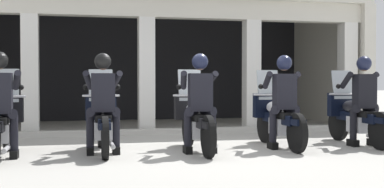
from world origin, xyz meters
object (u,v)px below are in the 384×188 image
Objects in this scene: police_officer_far_right at (363,93)px; motorcycle_far_left at (3,123)px; police_officer_far_left at (0,95)px; motorcycle_right at (277,118)px; police_officer_right at (284,93)px; motorcycle_far_right at (355,117)px; motorcycle_center at (196,120)px; motorcycle_left at (102,121)px; police_officer_left at (103,95)px; police_officer_center at (200,94)px.

motorcycle_far_left is at bearing -173.60° from police_officer_far_right.
police_officer_far_left is 4.57m from motorcycle_right.
police_officer_right and police_officer_far_right have the same top height.
police_officer_far_right is (-0.00, -0.28, 0.44)m from motorcycle_far_right.
motorcycle_center is 1.00× the size of motorcycle_far_right.
motorcycle_left is at bearing -172.94° from police_officer_right.
police_officer_far_left is at bearing -166.97° from police_officer_left.
police_officer_right is (4.53, 0.10, 0.00)m from police_officer_far_left.
police_officer_far_left is at bearing -168.22° from motorcycle_far_right.
police_officer_center is (-0.00, -0.28, 0.44)m from motorcycle_center.
police_officer_far_right is (6.04, -0.17, 0.44)m from motorcycle_far_left.
motorcycle_far_right is at bearing 12.71° from motorcycle_center.
police_officer_left is 3.02m from police_officer_right.
motorcycle_right is 0.52m from police_officer_right.
police_officer_far_right is at bearing 4.71° from motorcycle_far_left.
motorcycle_far_left is 3.02m from motorcycle_center.
police_officer_center is 3.09m from motorcycle_far_right.
police_officer_center is 3.03m from police_officer_far_right.
motorcycle_right is (4.53, 0.10, 0.00)m from motorcycle_far_left.
police_officer_right is at bearing 5.13° from motorcycle_center.
motorcycle_far_left is 1.51m from motorcycle_left.
police_officer_left reaches higher than motorcycle_far_right.
motorcycle_center and motorcycle_right have the same top height.
motorcycle_right is (3.02, -0.01, 0.00)m from motorcycle_left.
police_officer_far_left is 1.00× the size of police_officer_left.
motorcycle_left is 1.64m from police_officer_center.
police_officer_left is 4.53m from police_officer_far_right.
police_officer_center is 1.64m from motorcycle_right.
police_officer_center is 1.52m from police_officer_right.
police_officer_far_left is 3.06m from motorcycle_center.
motorcycle_left is 3.02m from motorcycle_right.
police_officer_right is at bearing 15.85° from police_officer_center.
motorcycle_right is (1.51, 0.19, 0.00)m from motorcycle_center.
police_officer_left reaches higher than motorcycle_right.
police_officer_far_left is at bearing -172.84° from police_officer_center.
police_officer_far_right is (4.53, -0.28, 0.44)m from motorcycle_left.
motorcycle_far_right is 1.29× the size of police_officer_far_right.
police_officer_left is (1.51, 0.11, 0.00)m from police_officer_far_left.
motorcycle_far_left is 4.53m from motorcycle_right.
police_officer_far_right is (3.02, 0.20, 0.00)m from police_officer_center.
police_officer_right is (1.51, -0.10, 0.44)m from motorcycle_center.
motorcycle_far_left is 1.00× the size of motorcycle_right.
motorcycle_left is at bearing 98.65° from police_officer_left.
police_officer_far_right is (1.51, -0.26, 0.44)m from motorcycle_right.
police_officer_far_left reaches higher than motorcycle_far_left.
motorcycle_right is at bearing 15.85° from motorcycle_center.
motorcycle_far_left is 3.07m from police_officer_center.
police_officer_center is 1.00× the size of police_officer_right.
police_officer_right reaches higher than motorcycle_right.
police_officer_right is at bearing 8.72° from police_officer_left.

